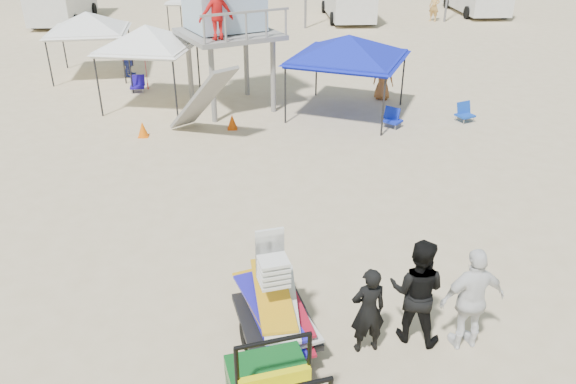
{
  "coord_description": "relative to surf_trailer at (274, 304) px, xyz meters",
  "views": [
    {
      "loc": [
        -0.14,
        -7.42,
        6.68
      ],
      "look_at": [
        0.5,
        3.0,
        1.3
      ],
      "focal_mm": 35.0,
      "sensor_mm": 36.0,
      "label": 1
    }
  ],
  "objects": [
    {
      "name": "man_right",
      "position": [
        3.21,
        -0.3,
        0.17
      ],
      "size": [
        1.17,
        0.62,
        1.89
      ],
      "primitive_type": "imported",
      "rotation": [
        0.0,
        0.0,
        3.29
      ],
      "color": "white",
      "rests_on": "ground"
    },
    {
      "name": "beach_chair_a",
      "position": [
        -4.87,
        14.67,
        -0.46
      ],
      "size": [
        0.59,
        0.63,
        0.64
      ],
      "color": "#1C0D93",
      "rests_on": "ground"
    },
    {
      "name": "surf_trailer",
      "position": [
        0.0,
        0.0,
        0.0
      ],
      "size": [
        1.5,
        2.25,
        1.9
      ],
      "color": "black",
      "rests_on": "ground"
    },
    {
      "name": "beach_chair_c",
      "position": [
        4.34,
        10.17,
        -0.46
      ],
      "size": [
        0.74,
        0.85,
        0.64
      ],
      "color": "#1025B3",
      "rests_on": "ground"
    },
    {
      "name": "beach_chair_b",
      "position": [
        6.95,
        10.57,
        -0.46
      ],
      "size": [
        0.7,
        0.76,
        0.64
      ],
      "color": "#1040B8",
      "rests_on": "ground"
    },
    {
      "name": "man_mid",
      "position": [
        2.36,
        -0.05,
        0.19
      ],
      "size": [
        1.16,
        1.06,
        1.94
      ],
      "primitive_type": "imported",
      "rotation": [
        0.0,
        0.0,
        2.71
      ],
      "color": "black",
      "rests_on": "ground"
    },
    {
      "name": "umbrella_a",
      "position": [
        -4.53,
        14.91,
        0.03
      ],
      "size": [
        2.11,
        2.13,
        1.61
      ],
      "primitive_type": "imported",
      "rotation": [
        0.0,
        0.0,
        -0.22
      ],
      "color": "red",
      "rests_on": "ground"
    },
    {
      "name": "canopy_white_a",
      "position": [
        -3.98,
        12.87,
        2.02
      ],
      "size": [
        3.45,
        3.45,
        3.34
      ],
      "color": "black",
      "rests_on": "ground"
    },
    {
      "name": "canopy_blue",
      "position": [
        2.99,
        11.53,
        1.85
      ],
      "size": [
        4.6,
        4.6,
        3.18
      ],
      "color": "black",
      "rests_on": "ground"
    },
    {
      "name": "man_left",
      "position": [
        1.51,
        -0.3,
        0.03
      ],
      "size": [
        0.64,
        0.47,
        1.61
      ],
      "primitive_type": "imported",
      "rotation": [
        0.0,
        0.0,
        3.3
      ],
      "color": "black",
      "rests_on": "ground"
    },
    {
      "name": "canopy_white_b",
      "position": [
        -7.15,
        17.17,
        1.78
      ],
      "size": [
        3.32,
        3.32,
        3.1
      ],
      "color": "black",
      "rests_on": "ground"
    },
    {
      "name": "ground",
      "position": [
        -0.09,
        0.01,
        -0.77
      ],
      "size": [
        140.0,
        140.0,
        0.0
      ],
      "primitive_type": "plane",
      "color": "beige",
      "rests_on": "ground"
    },
    {
      "name": "cone_far",
      "position": [
        -3.84,
        9.71,
        -0.52
      ],
      "size": [
        0.34,
        0.34,
        0.5
      ],
      "primitive_type": "cone",
      "color": "#FA6707",
      "rests_on": "ground"
    },
    {
      "name": "distant_beachgoers",
      "position": [
        0.19,
        18.48,
        0.09
      ],
      "size": [
        17.71,
        16.46,
        1.83
      ],
      "color": "#D9A051",
      "rests_on": "ground"
    },
    {
      "name": "umbrella_b",
      "position": [
        -2.32,
        21.38,
        0.13
      ],
      "size": [
        2.77,
        2.78,
        1.81
      ],
      "primitive_type": "imported",
      "rotation": [
        0.0,
        0.0,
        0.61
      ],
      "color": "gold",
      "rests_on": "ground"
    },
    {
      "name": "cone_near",
      "position": [
        -1.0,
        10.24,
        -0.52
      ],
      "size": [
        0.34,
        0.34,
        0.5
      ],
      "primitive_type": "cone",
      "color": "#DB4C06",
      "rests_on": "ground"
    },
    {
      "name": "lifeguard_tower",
      "position": [
        -1.16,
        12.61,
        2.91
      ],
      "size": [
        4.1,
        4.1,
        4.94
      ],
      "color": "gray",
      "rests_on": "ground"
    }
  ]
}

